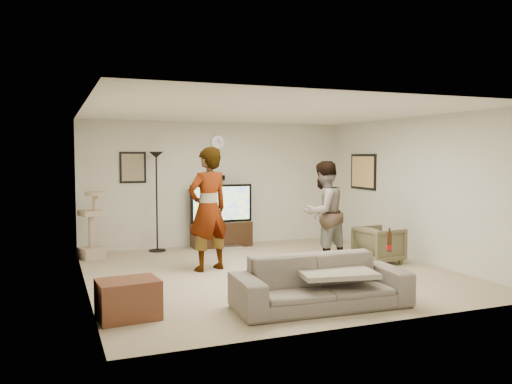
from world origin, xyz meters
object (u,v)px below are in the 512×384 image
object	(u,v)px
tv	(221,203)
side_table	(128,299)
person_left	(208,209)
beer_bottle	(389,242)
tv_stand	(221,234)
cat_tree	(91,225)
floor_lamp	(157,202)
armchair	(379,245)
person_right	(324,213)
sofa	(321,282)

from	to	relation	value
tv	side_table	world-z (taller)	tv
person_left	beer_bottle	world-z (taller)	person_left
person_left	side_table	size ratio (longest dim) A/B	2.96
tv_stand	cat_tree	xyz separation A→B (m)	(-2.53, -0.34, 0.35)
person_left	beer_bottle	xyz separation A→B (m)	(1.65, -2.48, -0.24)
tv	floor_lamp	distance (m)	1.31
tv	beer_bottle	world-z (taller)	tv
tv	floor_lamp	world-z (taller)	floor_lamp
floor_lamp	armchair	distance (m)	4.18
floor_lamp	person_left	distance (m)	2.01
armchair	tv_stand	bearing A→B (deg)	31.32
cat_tree	beer_bottle	bearing A→B (deg)	-51.40
tv_stand	beer_bottle	distance (m)	4.60
floor_lamp	person_right	bearing A→B (deg)	-42.58
person_right	person_left	bearing A→B (deg)	-24.92
cat_tree	armchair	world-z (taller)	cat_tree
floor_lamp	beer_bottle	size ratio (longest dim) A/B	7.60
person_left	sofa	xyz separation A→B (m)	(0.68, -2.48, -0.67)
sofa	armchair	bearing A→B (deg)	44.81
cat_tree	tv_stand	bearing A→B (deg)	7.73
tv	person_left	world-z (taller)	person_left
cat_tree	person_left	size ratio (longest dim) A/B	0.61
cat_tree	armchair	size ratio (longest dim) A/B	1.75
person_left	side_table	distance (m)	2.69
armchair	person_right	bearing A→B (deg)	65.95
tv	floor_lamp	size ratio (longest dim) A/B	0.67
cat_tree	person_left	xyz separation A→B (m)	(1.67, -1.67, 0.38)
tv	side_table	size ratio (longest dim) A/B	1.91
sofa	cat_tree	bearing A→B (deg)	122.40
floor_lamp	sofa	distance (m)	4.62
tv_stand	person_right	bearing A→B (deg)	-64.35
person_right	side_table	world-z (taller)	person_right
sofa	side_table	bearing A→B (deg)	172.34
person_left	floor_lamp	bearing A→B (deg)	-95.37
beer_bottle	armchair	distance (m)	2.35
person_right	side_table	bearing A→B (deg)	9.78
cat_tree	side_table	world-z (taller)	cat_tree
cat_tree	sofa	size ratio (longest dim) A/B	0.57
cat_tree	person_right	distance (m)	4.10
tv_stand	tv	size ratio (longest dim) A/B	0.93
tv_stand	floor_lamp	distance (m)	1.48
armchair	cat_tree	bearing A→B (deg)	57.18
sofa	armchair	distance (m)	2.94
armchair	side_table	xyz separation A→B (m)	(-4.41, -1.55, -0.09)
tv_stand	person_left	world-z (taller)	person_left
beer_bottle	side_table	xyz separation A→B (m)	(-3.19, 0.42, -0.52)
person_right	sofa	distance (m)	2.64
floor_lamp	cat_tree	size ratio (longest dim) A/B	1.59
beer_bottle	person_right	bearing A→B (deg)	82.52
tv	side_table	distance (m)	4.78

